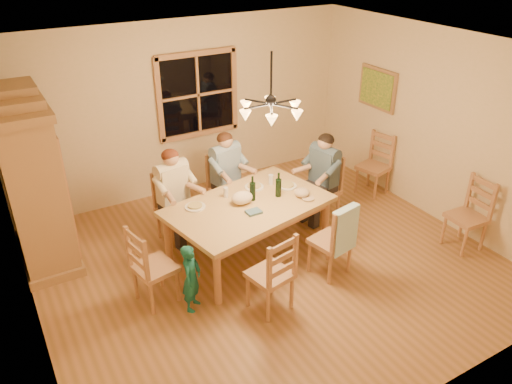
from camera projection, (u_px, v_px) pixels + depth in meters
floor at (269, 262)px, 6.46m from camera, size 5.50×5.50×0.00m
ceiling at (272, 51)px, 5.19m from camera, size 5.50×5.00×0.02m
wall_back at (186, 109)px, 7.73m from camera, size 5.50×0.02×2.70m
wall_left at (16, 232)px, 4.61m from camera, size 0.02×5.00×2.70m
wall_right at (436, 126)px, 7.04m from camera, size 0.02×5.00×2.70m
window at (198, 95)px, 7.70m from camera, size 1.30×0.06×1.30m
painting at (377, 88)px, 7.82m from camera, size 0.06×0.78×0.64m
chandelier at (271, 108)px, 5.48m from camera, size 0.77×0.68×0.71m
armoire at (33, 184)px, 6.11m from camera, size 0.66×1.40×2.30m
dining_table at (249, 210)px, 6.32m from camera, size 2.21×1.59×0.76m
chair_far_left at (176, 219)px, 6.83m from camera, size 0.51×0.50×0.99m
chair_far_right at (227, 198)px, 7.35m from camera, size 0.51×0.50×0.99m
chair_near_left at (270, 285)px, 5.57m from camera, size 0.51×0.50×0.99m
chair_near_right at (330, 251)px, 6.15m from camera, size 0.51×0.50×0.99m
chair_end_left at (156, 278)px, 5.68m from camera, size 0.50×0.51×0.99m
chair_end_right at (321, 200)px, 7.30m from camera, size 0.50×0.51×0.99m
adult_woman at (173, 184)px, 6.58m from camera, size 0.45×0.49×0.87m
adult_plaid_man at (226, 165)px, 7.10m from camera, size 0.45×0.49×0.87m
adult_slate_man at (324, 167)px, 7.05m from camera, size 0.49×0.45×0.87m
towel at (344, 230)px, 5.84m from camera, size 0.39×0.17×0.58m
wine_bottle_a at (253, 188)px, 6.29m from camera, size 0.08×0.08×0.33m
wine_bottle_b at (278, 185)px, 6.38m from camera, size 0.08×0.08×0.33m
plate_woman at (195, 207)px, 6.19m from camera, size 0.26×0.26×0.02m
plate_plaid at (254, 187)px, 6.66m from camera, size 0.26×0.26×0.02m
plate_slate at (287, 186)px, 6.69m from camera, size 0.26×0.26×0.02m
wine_glass_a at (226, 192)px, 6.40m from camera, size 0.06×0.06×0.14m
wine_glass_b at (271, 179)px, 6.72m from camera, size 0.06×0.06×0.14m
cap at (302, 193)px, 6.43m from camera, size 0.20×0.20×0.11m
napkin at (254, 212)px, 6.07m from camera, size 0.20×0.17×0.03m
cloth_bundle at (242, 198)px, 6.26m from camera, size 0.28×0.22×0.15m
child at (191, 278)px, 5.51m from camera, size 0.35×0.35×0.83m
chair_spare_front at (464, 227)px, 6.64m from camera, size 0.44×0.46×0.99m
chair_spare_back at (372, 176)px, 8.02m from camera, size 0.52×0.53×0.99m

